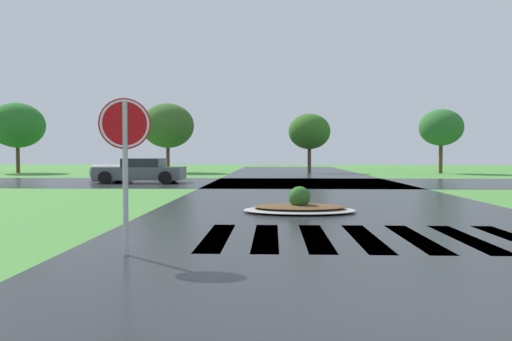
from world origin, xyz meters
TOP-DOWN VIEW (x-y plane):
  - ground_plane at (0.00, 0.00)m, footprint 120.00×120.00m
  - asphalt_roadway at (0.00, 10.00)m, footprint 9.83×80.00m
  - asphalt_cross_road at (0.00, 20.70)m, footprint 90.00×8.84m
  - crosswalk_stripes at (-0.00, 4.58)m, footprint 5.85×2.98m
  - stop_sign at (-3.88, 2.97)m, footprint 0.72×0.30m
  - median_island at (-0.98, 8.29)m, footprint 2.93×1.77m
  - car_silver_hatch at (-8.56, 20.47)m, footprint 4.49×2.22m
  - drainage_pipe_stack at (-10.80, 22.48)m, footprint 2.38×1.33m
  - background_treeline at (-8.58, 33.10)m, footprint 36.51×5.49m

SIDE VIEW (x-z plane):
  - ground_plane at x=0.00m, z-range -0.10..0.00m
  - asphalt_roadway at x=0.00m, z-range 0.00..0.01m
  - asphalt_cross_road at x=0.00m, z-range 0.00..0.01m
  - crosswalk_stripes at x=0.00m, z-range 0.00..0.01m
  - median_island at x=-0.98m, z-range -0.20..0.48m
  - drainage_pipe_stack at x=-10.80m, z-range 0.00..0.90m
  - car_silver_hatch at x=-8.56m, z-range -0.04..1.23m
  - stop_sign at x=-3.88m, z-range 0.57..2.92m
  - background_treeline at x=-8.58m, z-range 0.85..6.38m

